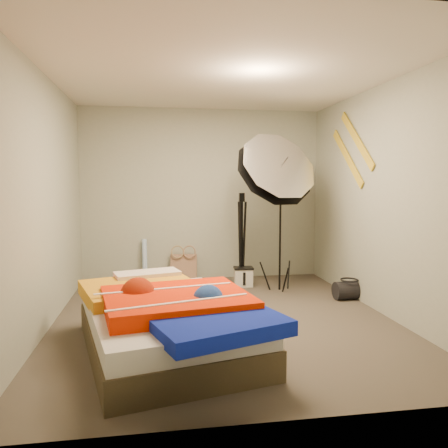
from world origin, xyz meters
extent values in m
plane|color=#4D453A|center=(0.00, 0.00, 0.00)|extent=(4.00, 4.00, 0.00)
plane|color=silver|center=(0.00, 0.00, 2.50)|extent=(4.00, 4.00, 0.00)
plane|color=#9DA393|center=(0.00, 2.00, 1.25)|extent=(3.50, 0.00, 3.50)
plane|color=#9DA393|center=(0.00, -2.00, 1.25)|extent=(3.50, 0.00, 3.50)
plane|color=#9DA393|center=(-1.75, 0.00, 1.25)|extent=(0.00, 4.00, 4.00)
plane|color=#9DA393|center=(1.75, 0.00, 1.25)|extent=(0.00, 4.00, 4.00)
cube|color=tan|center=(-0.29, 1.90, 0.19)|extent=(0.40, 0.21, 0.39)
cylinder|color=#5B97E3|center=(-0.86, 1.88, 0.31)|extent=(0.08, 0.18, 0.62)
cube|color=beige|center=(0.50, 1.39, 0.12)|extent=(0.26, 0.19, 0.25)
cylinder|color=black|center=(1.65, 0.53, 0.11)|extent=(0.37, 0.24, 0.22)
cube|color=gold|center=(1.73, 0.60, 1.95)|extent=(0.02, 0.91, 0.78)
cube|color=gold|center=(1.73, 0.85, 1.75)|extent=(0.02, 0.91, 0.78)
cube|color=#443926|center=(-0.61, -0.77, 0.12)|extent=(1.66, 2.07, 0.24)
cube|color=beige|center=(-0.61, -0.77, 0.32)|extent=(1.61, 2.02, 0.16)
cube|color=orange|center=(-0.84, -0.41, 0.44)|extent=(1.22, 1.13, 0.13)
cube|color=red|center=(-0.53, -0.90, 0.46)|extent=(1.30, 1.15, 0.15)
cube|color=#0C1DA2|center=(-0.28, -1.40, 0.43)|extent=(1.10, 0.99, 0.11)
cube|color=#E39EBC|center=(-0.79, -0.02, 0.47)|extent=(0.69, 0.45, 0.13)
cylinder|color=black|center=(0.94, 1.13, 0.83)|extent=(0.03, 0.03, 1.67)
cube|color=black|center=(0.94, 1.13, 1.62)|extent=(0.07, 0.07, 0.10)
cone|color=silver|center=(0.80, 0.96, 1.56)|extent=(1.19, 0.92, 1.22)
cylinder|color=black|center=(0.48, 1.46, 0.58)|extent=(0.04, 0.04, 1.17)
cube|color=black|center=(0.48, 1.46, 1.23)|extent=(0.07, 0.07, 0.12)
camera|label=1|loc=(-0.70, -4.43, 1.45)|focal=35.00mm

